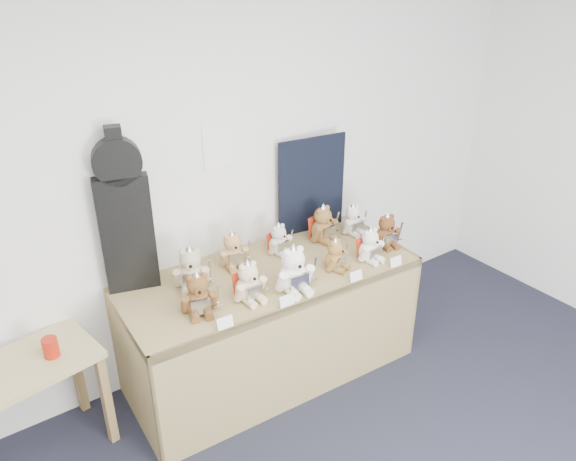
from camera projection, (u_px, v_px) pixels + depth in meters
room_shell at (218, 147)px, 3.54m from camera, size 6.00×6.00×6.00m
display_table at (276, 300)px, 3.64m from camera, size 1.97×0.90×0.81m
side_table at (23, 384)px, 3.06m from camera, size 0.88×0.58×0.67m
guitar_case at (124, 214)px, 3.25m from camera, size 0.32×0.17×1.02m
navy_board at (312, 185)px, 4.02m from camera, size 0.53×0.08×0.71m
red_cup at (51, 347)px, 3.06m from camera, size 0.09×0.09×0.11m
teddy_front_far_left at (198, 295)px, 3.17m from camera, size 0.24×0.22×0.29m
teddy_front_left at (249, 283)px, 3.30m from camera, size 0.23×0.19×0.28m
teddy_front_centre at (294, 271)px, 3.38m from camera, size 0.27×0.23×0.33m
teddy_front_right at (336, 256)px, 3.62m from camera, size 0.20×0.19×0.24m
teddy_front_far_right at (370, 246)px, 3.72m from camera, size 0.21×0.18×0.26m
teddy_front_end at (387, 232)px, 3.90m from camera, size 0.22×0.19×0.27m
teddy_back_left at (191, 270)px, 3.41m from camera, size 0.24×0.24×0.31m
teddy_back_centre_left at (233, 251)px, 3.65m from camera, size 0.22×0.20×0.27m
teddy_back_centre_right at (279, 240)px, 3.81m from camera, size 0.20×0.17×0.24m
teddy_back_right at (323, 225)px, 3.97m from camera, size 0.25×0.22×0.30m
teddy_back_end at (353, 221)px, 4.08m from camera, size 0.20×0.16×0.25m
entry_card_a at (225, 323)px, 3.07m from camera, size 0.10×0.03×0.07m
entry_card_b at (287, 301)px, 3.27m from camera, size 0.10×0.02×0.07m
entry_card_c at (356, 276)px, 3.51m from camera, size 0.09×0.02×0.07m
entry_card_d at (396, 262)px, 3.67m from camera, size 0.09×0.02×0.07m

